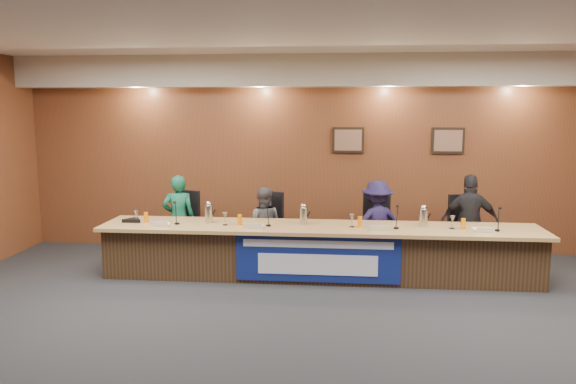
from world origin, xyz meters
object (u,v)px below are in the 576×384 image
object	(u,v)px
banner	(317,259)
carafe_left	(209,214)
panelist_a	(179,219)
panelist_d	(470,222)
office_chair_c	(376,234)
carafe_right	(423,218)
office_chair_b	(264,231)
panelist_c	(377,224)
office_chair_d	(468,236)
speakerphone	(133,220)
office_chair_a	(181,230)
panelist_b	(263,226)
carafe_mid	(304,216)
dais_body	(319,253)

from	to	relation	value
banner	carafe_left	distance (m)	1.70
panelist_a	panelist_d	world-z (taller)	panelist_d
carafe_left	office_chair_c	bearing A→B (deg)	16.64
carafe_right	office_chair_b	bearing A→B (deg)	163.63
panelist_c	office_chair_d	world-z (taller)	panelist_c
carafe_left	speakerphone	distance (m)	1.11
office_chair_a	banner	bearing A→B (deg)	-10.52
speakerphone	panelist_a	bearing A→B (deg)	54.15
office_chair_b	panelist_d	bearing A→B (deg)	21.05
panelist_c	office_chair_b	bearing A→B (deg)	-21.17
panelist_b	panelist_c	xyz separation A→B (m)	(1.71, 0.00, 0.06)
office_chair_a	speakerphone	size ratio (longest dim) A/B	1.50
office_chair_d	speakerphone	world-z (taller)	speakerphone
panelist_a	speakerphone	world-z (taller)	panelist_a
office_chair_d	office_chair_b	bearing A→B (deg)	162.14
panelist_c	carafe_mid	xyz separation A→B (m)	(-1.06, -0.58, 0.22)
panelist_c	speakerphone	xyz separation A→B (m)	(-3.51, -0.66, 0.12)
panelist_a	panelist_b	world-z (taller)	panelist_a
panelist_c	speakerphone	size ratio (longest dim) A/B	4.08
speakerphone	panelist_b	bearing A→B (deg)	20.07
office_chair_c	carafe_mid	xyz separation A→B (m)	(-1.06, -0.68, 0.39)
office_chair_b	office_chair_c	bearing A→B (deg)	22.92
panelist_c	office_chair_a	xyz separation A→B (m)	(-3.03, 0.10, -0.17)
dais_body	office_chair_c	size ratio (longest dim) A/B	12.50
office_chair_a	office_chair_d	xyz separation A→B (m)	(4.39, 0.00, 0.00)
panelist_c	panelist_d	size ratio (longest dim) A/B	0.92
speakerphone	panelist_d	bearing A→B (deg)	7.68
carafe_right	panelist_b	bearing A→B (deg)	165.94
dais_body	panelist_d	bearing A→B (deg)	15.76
dais_body	panelist_b	distance (m)	1.10
carafe_mid	carafe_right	size ratio (longest dim) A/B	0.98
dais_body	carafe_left	xyz separation A→B (m)	(-1.57, -0.00, 0.53)
panelist_d	carafe_right	world-z (taller)	panelist_d
panelist_a	carafe_left	size ratio (longest dim) A/B	5.36
panelist_c	office_chair_a	world-z (taller)	panelist_c
panelist_d	office_chair_b	distance (m)	3.08
office_chair_c	panelist_a	bearing A→B (deg)	-174.77
office_chair_c	carafe_mid	distance (m)	1.32
carafe_right	dais_body	bearing A→B (deg)	-178.40
carafe_left	speakerphone	world-z (taller)	carafe_left
office_chair_d	speakerphone	distance (m)	4.93
carafe_right	speakerphone	bearing A→B (deg)	-178.93
panelist_b	carafe_left	xyz separation A→B (m)	(-0.69, -0.62, 0.28)
panelist_a	office_chair_a	size ratio (longest dim) A/B	2.82
panelist_a	panelist_d	distance (m)	4.39
dais_body	banner	xyz separation A→B (m)	(0.00, -0.41, 0.03)
office_chair_d	carafe_left	size ratio (longest dim) A/B	1.90
dais_body	banner	bearing A→B (deg)	-90.00
panelist_a	panelist_d	xyz separation A→B (m)	(4.39, 0.00, 0.03)
banner	carafe_left	size ratio (longest dim) A/B	8.71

